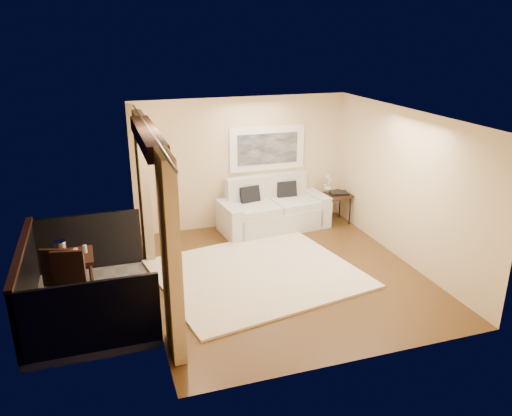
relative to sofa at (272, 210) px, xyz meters
name	(u,v)px	position (x,y,z in m)	size (l,w,h in m)	color
floor	(284,274)	(-0.53, -2.10, -0.38)	(5.00, 5.00, 0.00)	brown
room_shell	(148,136)	(-2.66, -2.10, 2.14)	(5.00, 6.40, 5.00)	white
balcony	(80,295)	(-3.84, -2.10, -0.20)	(1.81, 2.60, 1.17)	#605B56
curtains	(155,214)	(-2.64, -2.10, 0.96)	(0.16, 4.80, 2.64)	tan
artwork	(267,149)	(0.01, 0.36, 1.24)	(1.62, 0.07, 0.92)	white
rug	(257,273)	(-0.98, -1.97, -0.36)	(3.22, 2.80, 0.04)	#FDEFCB
sofa	(272,210)	(0.00, 0.00, 0.00)	(2.33, 1.19, 1.08)	silver
side_table	(336,197)	(1.40, -0.13, 0.20)	(0.68, 0.68, 0.63)	#331A11
tray	(339,193)	(1.46, -0.15, 0.28)	(0.38, 0.28, 0.05)	black
orchid	(328,183)	(1.27, 0.00, 0.48)	(0.24, 0.16, 0.45)	white
bistro_table	(71,261)	(-3.91, -1.97, 0.31)	(0.67, 0.67, 0.77)	#331A11
balcony_chair_far	(61,274)	(-4.05, -2.17, 0.22)	(0.56, 0.57, 1.03)	#331A11
balcony_chair_near	(68,282)	(-3.94, -2.51, 0.23)	(0.54, 0.54, 1.05)	#331A11
ice_bucket	(60,247)	(-4.04, -1.83, 0.49)	(0.18, 0.18, 0.20)	silver
candle	(76,250)	(-3.82, -1.87, 0.43)	(0.06, 0.06, 0.07)	red
vase	(64,257)	(-3.98, -2.19, 0.48)	(0.04, 0.04, 0.18)	white
glass_a	(76,253)	(-3.83, -2.01, 0.45)	(0.06, 0.06, 0.12)	silver
glass_b	(85,249)	(-3.69, -1.91, 0.45)	(0.06, 0.06, 0.12)	white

